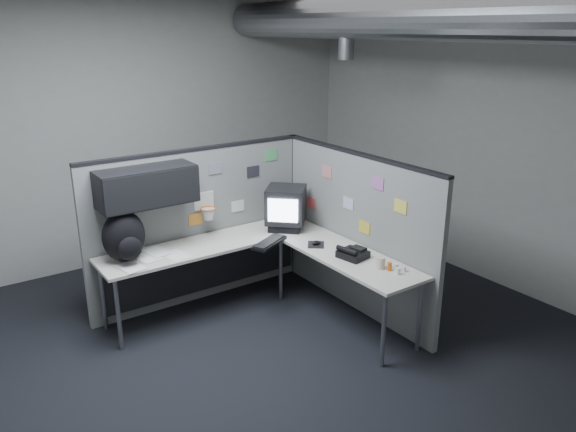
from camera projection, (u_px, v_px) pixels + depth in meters
room at (330, 110)px, 4.76m from camera, size 5.62×5.62×3.22m
partition_back at (187, 213)px, 5.63m from camera, size 2.44×0.42×1.63m
partition_right at (355, 232)px, 5.63m from camera, size 0.07×2.23×1.63m
desk at (249, 256)px, 5.55m from camera, size 2.31×2.11×0.73m
monitor at (286, 207)px, 5.92m from camera, size 0.55×0.55×0.45m
keyboard at (269, 242)px, 5.54m from camera, size 0.47×0.34×0.04m
mouse at (316, 244)px, 5.52m from camera, size 0.24×0.25×0.04m
phone at (353, 253)px, 5.20m from camera, size 0.26×0.28×0.11m
bottles at (396, 268)px, 4.91m from camera, size 0.14×0.15×0.08m
cup at (381, 263)px, 4.97m from camera, size 0.10×0.10×0.11m
papers at (153, 258)px, 5.21m from camera, size 0.68×0.50×0.01m
backpack at (124, 237)px, 5.07m from camera, size 0.47×0.46×0.48m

